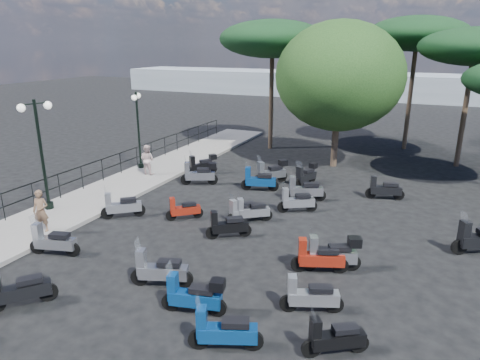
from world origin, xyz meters
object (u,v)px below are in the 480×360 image
at_px(scooter_2, 122,206).
at_px(pine_2, 273,39).
at_px(scooter_15, 243,211).
at_px(scooter_20, 319,258).
at_px(scooter_21, 297,202).
at_px(pine_1, 475,47).
at_px(scooter_5, 200,174).
at_px(scooter_14, 227,226).
at_px(scooter_11, 306,175).
at_px(scooter_17, 259,181).
at_px(scooter_26, 332,254).
at_px(broadleaf_tree, 339,76).
at_px(pedestrian_far, 147,160).
at_px(scooter_1, 53,242).
at_px(scooter_10, 271,172).
at_px(scooter_25, 334,338).
at_px(scooter_8, 160,270).
at_px(scooter_9, 252,211).
at_px(scooter_13, 194,296).
at_px(scooter_7, 19,290).
at_px(pine_0, 417,34).
at_px(scooter_19, 224,331).
at_px(scooter_24, 310,296).
at_px(lamp_post_2, 138,125).
at_px(scooter_4, 202,165).
at_px(lamp_post_1, 41,148).
at_px(woman, 41,211).
at_px(scooter_16, 304,190).
at_px(scooter_3, 184,209).

bearing_deg(scooter_2, pine_2, -44.62).
relative_size(scooter_15, scooter_20, 0.82).
relative_size(scooter_21, pine_1, 0.20).
distance_m(scooter_5, scooter_14, 6.19).
height_order(scooter_11, scooter_17, scooter_17).
bearing_deg(scooter_26, pine_2, 2.80).
xyz_separation_m(scooter_5, broadleaf_tree, (5.24, 6.04, 4.39)).
distance_m(pedestrian_far, scooter_2, 5.47).
bearing_deg(scooter_1, scooter_10, -36.77).
xyz_separation_m(scooter_25, broadleaf_tree, (-3.33, 15.36, 4.50)).
bearing_deg(scooter_14, scooter_8, 139.58).
bearing_deg(scooter_26, scooter_1, 83.55).
xyz_separation_m(pedestrian_far, scooter_10, (6.19, 1.59, -0.37)).
bearing_deg(pedestrian_far, scooter_17, -176.82).
xyz_separation_m(scooter_9, broadleaf_tree, (1.18, 9.22, 4.50)).
distance_m(scooter_15, scooter_25, 7.75).
height_order(scooter_10, scooter_13, scooter_10).
distance_m(scooter_11, scooter_13, 11.31).
height_order(scooter_8, scooter_20, scooter_8).
distance_m(scooter_7, scooter_10, 12.72).
height_order(pine_1, pine_2, pine_2).
xyz_separation_m(scooter_20, scooter_26, (0.34, 0.28, 0.07)).
height_order(scooter_25, pine_0, pine_0).
bearing_deg(scooter_19, pine_2, -4.81).
distance_m(scooter_10, scooter_24, 10.66).
relative_size(lamp_post_2, scooter_4, 2.91).
bearing_deg(scooter_19, scooter_1, 53.67).
distance_m(scooter_8, pine_0, 22.21).
xyz_separation_m(scooter_4, scooter_17, (3.67, -1.20, -0.02)).
xyz_separation_m(lamp_post_1, scooter_11, (8.66, 7.68, -2.19)).
bearing_deg(scooter_13, pine_1, -33.19).
bearing_deg(scooter_1, scooter_24, -103.06).
xyz_separation_m(scooter_15, pine_2, (-3.22, 11.87, 6.42)).
bearing_deg(scooter_10, scooter_20, 160.31).
height_order(pedestrian_far, scooter_7, pedestrian_far).
distance_m(scooter_9, scooter_11, 5.30).
bearing_deg(pine_0, scooter_10, -117.82).
height_order(scooter_7, pine_2, pine_2).
height_order(scooter_10, scooter_19, scooter_10).
bearing_deg(scooter_21, pine_1, -61.20).
distance_m(lamp_post_2, scooter_26, 13.69).
height_order(woman, scooter_16, woman).
height_order(scooter_7, scooter_21, scooter_7).
height_order(scooter_5, scooter_10, scooter_10).
relative_size(scooter_4, scooter_24, 0.89).
height_order(scooter_15, scooter_20, scooter_20).
xyz_separation_m(lamp_post_1, pine_2, (4.43, 14.21, 4.17)).
bearing_deg(scooter_5, scooter_20, -154.21).
relative_size(scooter_16, scooter_26, 1.01).
distance_m(pedestrian_far, scooter_3, 6.20).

